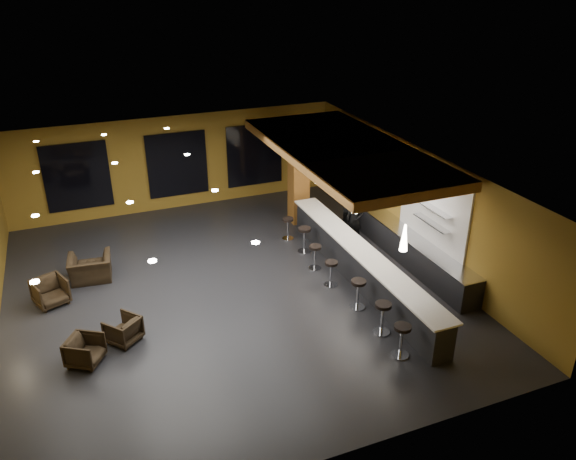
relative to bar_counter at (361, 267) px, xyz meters
name	(u,v)px	position (x,y,z in m)	size (l,w,h in m)	color
floor	(230,291)	(-3.65, 1.00, -0.55)	(12.00, 13.00, 0.10)	black
ceiling	(223,172)	(-3.65, 1.00, 3.05)	(12.00, 13.00, 0.10)	black
wall_back	(177,162)	(-3.65, 7.55, 1.25)	(12.00, 0.10, 3.50)	olive
wall_front	(333,387)	(-3.65, -5.55, 1.25)	(12.00, 0.10, 3.50)	olive
wall_right	(416,202)	(2.40, 1.00, 1.25)	(0.10, 13.00, 3.50)	olive
wood_soffit	(344,150)	(0.35, 2.00, 2.86)	(3.60, 8.00, 0.28)	#9E672E
window_left	(77,177)	(-7.15, 7.44, 1.20)	(2.20, 0.06, 2.40)	black
window_center	(177,164)	(-3.65, 7.44, 1.20)	(2.20, 0.06, 2.40)	black
window_right	(255,155)	(-0.65, 7.44, 1.20)	(2.20, 0.06, 2.40)	black
tile_backsplash	(434,207)	(2.31, 0.00, 1.50)	(0.06, 3.20, 2.40)	white
bar_counter	(361,267)	(0.00, 0.00, 0.00)	(0.60, 8.00, 1.00)	black
bar_top	(362,250)	(0.00, 0.00, 0.52)	(0.78, 8.10, 0.05)	white
prep_counter	(410,249)	(2.00, 0.50, -0.07)	(0.70, 6.00, 0.86)	black
prep_top	(411,236)	(2.00, 0.50, 0.39)	(0.72, 6.00, 0.03)	silver
wall_shelf_lower	(432,223)	(2.17, -0.20, 1.10)	(0.30, 1.50, 0.03)	silver
wall_shelf_upper	(434,209)	(2.17, -0.20, 1.55)	(0.30, 1.50, 0.03)	silver
column	(299,175)	(0.00, 4.60, 1.25)	(0.60, 0.60, 3.50)	brown
pendant_0	(404,238)	(0.00, -2.00, 1.85)	(0.20, 0.20, 0.70)	white
pendant_1	(356,201)	(0.00, 0.50, 1.85)	(0.20, 0.20, 0.70)	white
pendant_2	(318,173)	(0.00, 3.00, 1.85)	(0.20, 0.20, 0.70)	white
staff_a	(354,221)	(1.05, 2.40, 0.26)	(0.55, 0.36, 1.52)	black
staff_b	(353,209)	(1.28, 2.93, 0.41)	(0.88, 0.69, 1.82)	black
staff_c	(354,207)	(1.52, 3.31, 0.32)	(0.80, 0.52, 1.65)	black
armchair_a	(85,351)	(-7.65, -0.87, -0.16)	(0.73, 0.75, 0.68)	black
armchair_b	(123,330)	(-6.73, -0.35, -0.17)	(0.71, 0.73, 0.67)	black
armchair_c	(50,292)	(-8.34, 2.10, -0.12)	(0.81, 0.83, 0.75)	black
armchair_d	(90,268)	(-7.23, 3.04, -0.12)	(1.18, 1.03, 0.77)	black
bar_stool_0	(402,337)	(-0.75, -3.37, 0.04)	(0.43, 0.43, 0.84)	silver
bar_stool_1	(383,314)	(-0.69, -2.40, 0.05)	(0.43, 0.43, 0.86)	silver
bar_stool_2	(358,290)	(-0.72, -1.17, 0.04)	(0.42, 0.42, 0.84)	silver
bar_stool_3	(331,270)	(-0.88, 0.14, -0.01)	(0.39, 0.39, 0.77)	silver
bar_stool_4	(315,254)	(-0.89, 1.20, 0.00)	(0.39, 0.39, 0.78)	silver
bar_stool_5	(304,237)	(-0.75, 2.33, 0.04)	(0.43, 0.43, 0.85)	silver
bar_stool_6	(288,226)	(-0.89, 3.39, -0.01)	(0.39, 0.39, 0.76)	silver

